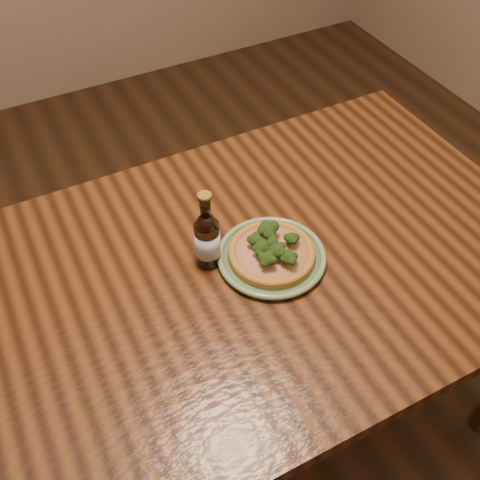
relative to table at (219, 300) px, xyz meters
name	(u,v)px	position (x,y,z in m)	size (l,w,h in m)	color
ground	(239,450)	(0.00, -0.10, -0.66)	(4.50, 4.50, 0.00)	#382111
table	(219,300)	(0.00, 0.00, 0.00)	(1.60, 0.90, 0.75)	#4B2610
plate	(271,257)	(0.13, -0.01, 0.10)	(0.25, 0.25, 0.02)	#688058
pizza	(272,251)	(0.13, -0.01, 0.12)	(0.20, 0.20, 0.07)	#A16D24
beer_bottle	(207,239)	(0.00, 0.05, 0.17)	(0.06, 0.06, 0.21)	black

